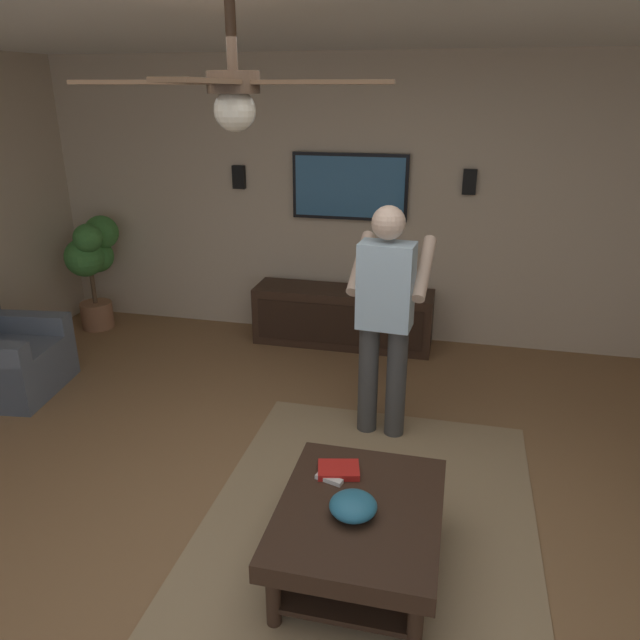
% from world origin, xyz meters
% --- Properties ---
extents(ground_plane, '(8.17, 8.17, 0.00)m').
position_xyz_m(ground_plane, '(0.00, 0.00, 0.00)').
color(ground_plane, olive).
extents(wall_back_tv, '(0.10, 7.01, 2.64)m').
position_xyz_m(wall_back_tv, '(3.05, 0.00, 1.32)').
color(wall_back_tv, '#C6B299').
rests_on(wall_back_tv, ground).
extents(area_rug, '(2.81, 1.86, 0.01)m').
position_xyz_m(area_rug, '(0.02, -0.27, 0.01)').
color(area_rug, '#9E8460').
rests_on(area_rug, ground).
extents(armchair, '(0.90, 0.91, 0.82)m').
position_xyz_m(armchair, '(1.11, 2.90, 0.28)').
color(armchair, slate).
rests_on(armchair, ground).
extents(coffee_table, '(1.00, 0.80, 0.40)m').
position_xyz_m(coffee_table, '(-0.18, -0.27, 0.30)').
color(coffee_table, '#332116').
rests_on(coffee_table, ground).
extents(media_console, '(0.45, 1.70, 0.55)m').
position_xyz_m(media_console, '(2.72, 0.39, 0.28)').
color(media_console, '#332116').
rests_on(media_console, ground).
extents(tv, '(0.05, 1.08, 0.61)m').
position_xyz_m(tv, '(2.96, 0.39, 1.48)').
color(tv, black).
extents(person_standing, '(0.56, 0.57, 1.64)m').
position_xyz_m(person_standing, '(1.20, -0.20, 0.93)').
color(person_standing, '#3F3F3F').
rests_on(person_standing, ground).
extents(potted_plant_tall, '(0.56, 0.46, 1.15)m').
position_xyz_m(potted_plant_tall, '(2.58, 2.93, 0.74)').
color(potted_plant_tall, '#9E6B4C').
rests_on(potted_plant_tall, ground).
extents(bowl, '(0.23, 0.23, 0.10)m').
position_xyz_m(bowl, '(-0.25, -0.25, 0.45)').
color(bowl, teal).
rests_on(bowl, coffee_table).
extents(remote_white, '(0.09, 0.16, 0.02)m').
position_xyz_m(remote_white, '(-0.02, -0.08, 0.41)').
color(remote_white, white).
rests_on(remote_white, coffee_table).
extents(book, '(0.21, 0.25, 0.04)m').
position_xyz_m(book, '(0.07, -0.12, 0.42)').
color(book, red).
rests_on(book, coffee_table).
extents(vase_round, '(0.22, 0.22, 0.22)m').
position_xyz_m(vase_round, '(2.77, -0.05, 0.66)').
color(vase_round, orange).
rests_on(vase_round, media_console).
extents(wall_speaker_left, '(0.06, 0.12, 0.22)m').
position_xyz_m(wall_speaker_left, '(2.97, -0.69, 1.56)').
color(wall_speaker_left, black).
extents(wall_speaker_right, '(0.06, 0.12, 0.22)m').
position_xyz_m(wall_speaker_right, '(2.97, 1.48, 1.53)').
color(wall_speaker_right, black).
extents(ceiling_fan, '(1.17, 1.20, 0.46)m').
position_xyz_m(ceiling_fan, '(-0.32, 0.24, 2.31)').
color(ceiling_fan, '#4C3828').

